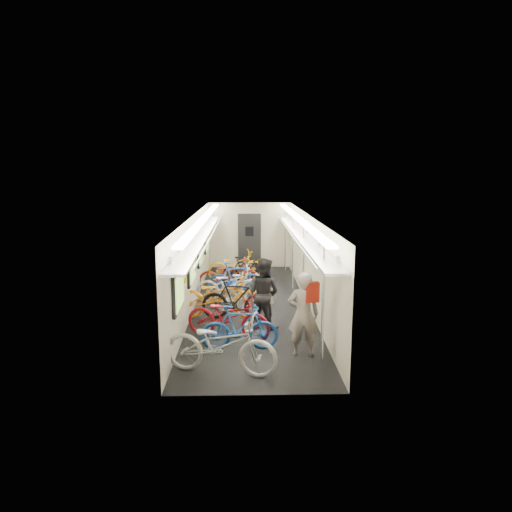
{
  "coord_description": "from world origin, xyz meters",
  "views": [
    {
      "loc": [
        -0.16,
        -11.73,
        3.5
      ],
      "look_at": [
        0.15,
        0.99,
        1.15
      ],
      "focal_mm": 32.0,
      "sensor_mm": 36.0,
      "label": 1
    }
  ],
  "objects_px": {
    "passenger_mid": "(263,293)",
    "bicycle_1": "(240,328)",
    "bicycle_0": "(221,345)",
    "passenger_near": "(303,314)",
    "backpack": "(312,292)"
  },
  "relations": [
    {
      "from": "bicycle_1",
      "to": "bicycle_0",
      "type": "bearing_deg",
      "value": 161.54
    },
    {
      "from": "passenger_near",
      "to": "passenger_mid",
      "type": "relative_size",
      "value": 1.02
    },
    {
      "from": "bicycle_0",
      "to": "bicycle_1",
      "type": "distance_m",
      "value": 1.12
    },
    {
      "from": "passenger_near",
      "to": "passenger_mid",
      "type": "height_order",
      "value": "passenger_near"
    },
    {
      "from": "passenger_mid",
      "to": "bicycle_0",
      "type": "bearing_deg",
      "value": 102.69
    },
    {
      "from": "passenger_mid",
      "to": "bicycle_1",
      "type": "bearing_deg",
      "value": 100.6
    },
    {
      "from": "passenger_near",
      "to": "backpack",
      "type": "relative_size",
      "value": 4.34
    },
    {
      "from": "passenger_near",
      "to": "backpack",
      "type": "distance_m",
      "value": 0.48
    },
    {
      "from": "bicycle_0",
      "to": "backpack",
      "type": "distance_m",
      "value": 1.98
    },
    {
      "from": "bicycle_1",
      "to": "passenger_near",
      "type": "relative_size",
      "value": 0.93
    },
    {
      "from": "bicycle_1",
      "to": "passenger_mid",
      "type": "height_order",
      "value": "passenger_mid"
    },
    {
      "from": "backpack",
      "to": "bicycle_0",
      "type": "bearing_deg",
      "value": -166.34
    },
    {
      "from": "passenger_mid",
      "to": "backpack",
      "type": "xyz_separation_m",
      "value": [
        0.84,
        -1.71,
        0.47
      ]
    },
    {
      "from": "passenger_mid",
      "to": "backpack",
      "type": "height_order",
      "value": "passenger_mid"
    },
    {
      "from": "bicycle_1",
      "to": "backpack",
      "type": "height_order",
      "value": "backpack"
    }
  ]
}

